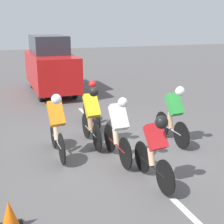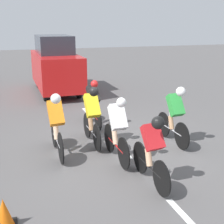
% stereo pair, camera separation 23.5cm
% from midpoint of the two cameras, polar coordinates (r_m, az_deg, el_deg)
% --- Properties ---
extents(ground_plane, '(60.00, 60.00, 0.00)m').
position_cam_midpoint_polar(ground_plane, '(7.96, 2.05, -6.20)').
color(ground_plane, '#565454').
extents(lane_stripe_near, '(0.12, 1.40, 0.01)m').
position_cam_midpoint_polar(lane_stripe_near, '(5.35, 15.46, -18.93)').
color(lane_stripe_near, white).
rests_on(lane_stripe_near, ground).
extents(lane_stripe_mid, '(0.12, 1.40, 0.01)m').
position_cam_midpoint_polar(lane_stripe_mid, '(7.85, 2.38, -6.52)').
color(lane_stripe_mid, white).
rests_on(lane_stripe_mid, ground).
extents(lane_stripe_far, '(0.12, 1.40, 0.01)m').
position_cam_midpoint_polar(lane_stripe_far, '(10.72, -3.75, -0.24)').
color(lane_stripe_far, white).
rests_on(lane_stripe_far, ground).
extents(cyclist_yellow, '(0.33, 1.65, 1.55)m').
position_cam_midpoint_polar(cyclist_yellow, '(7.76, -2.82, -0.37)').
color(cyclist_yellow, black).
rests_on(cyclist_yellow, ground).
extents(cyclist_black, '(0.36, 1.69, 1.44)m').
position_cam_midpoint_polar(cyclist_black, '(9.22, -2.72, 1.90)').
color(cyclist_black, black).
rests_on(cyclist_black, ground).
extents(cyclist_red, '(0.36, 1.62, 1.46)m').
position_cam_midpoint_polar(cyclist_red, '(5.90, 8.50, -6.46)').
color(cyclist_red, black).
rests_on(cyclist_red, ground).
extents(cyclist_white, '(0.32, 1.66, 1.52)m').
position_cam_midpoint_polar(cyclist_white, '(6.86, 1.94, -2.89)').
color(cyclist_white, black).
rests_on(cyclist_white, ground).
extents(cyclist_green, '(0.33, 1.63, 1.54)m').
position_cam_midpoint_polar(cyclist_green, '(8.02, 12.22, -0.22)').
color(cyclist_green, black).
rests_on(cyclist_green, ground).
extents(cyclist_orange, '(0.35, 1.71, 1.55)m').
position_cam_midpoint_polar(cyclist_orange, '(7.20, -9.25, -2.01)').
color(cyclist_orange, black).
rests_on(cyclist_orange, ground).
extents(support_car, '(1.70, 4.42, 2.47)m').
position_cam_midpoint_polar(support_car, '(13.95, -9.82, 8.46)').
color(support_car, black).
rests_on(support_car, ground).
extents(traffic_cone, '(0.36, 0.36, 0.49)m').
position_cam_midpoint_polar(traffic_cone, '(5.18, -17.86, -17.32)').
color(traffic_cone, black).
rests_on(traffic_cone, ground).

